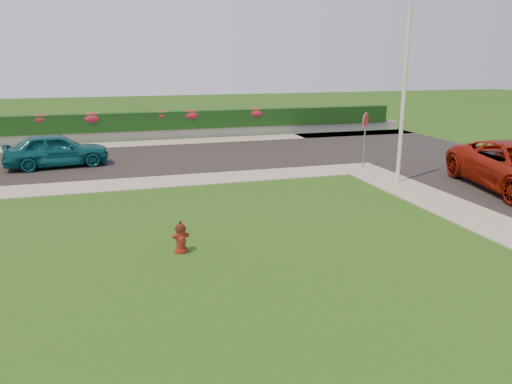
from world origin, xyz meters
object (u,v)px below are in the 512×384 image
object	(u,v)px
utility_pole	(404,97)
fire_hydrant	(181,238)
sedan_teal	(56,150)
stop_sign	(365,127)

from	to	relation	value
utility_pole	fire_hydrant	bearing A→B (deg)	-152.25
sedan_teal	utility_pole	bearing A→B (deg)	-125.93
fire_hydrant	utility_pole	xyz separation A→B (m)	(9.51, 5.00, 3.01)
fire_hydrant	stop_sign	distance (m)	12.47
sedan_teal	utility_pole	distance (m)	15.40
sedan_teal	stop_sign	world-z (taller)	stop_sign
sedan_teal	utility_pole	xyz separation A→B (m)	(13.42, -7.11, 2.59)
utility_pole	stop_sign	distance (m)	3.28
fire_hydrant	utility_pole	size ratio (longest dim) A/B	0.12
utility_pole	sedan_teal	bearing A→B (deg)	152.07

